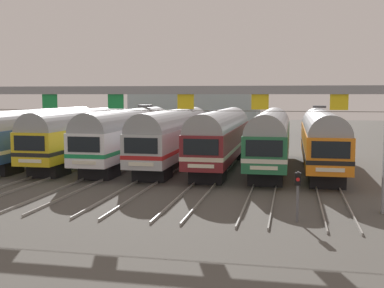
% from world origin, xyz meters
% --- Properties ---
extents(ground_plane, '(160.00, 160.00, 0.00)m').
position_xyz_m(ground_plane, '(0.00, 0.00, 0.00)').
color(ground_plane, '#4C4944').
extents(track_bed, '(25.38, 70.00, 0.15)m').
position_xyz_m(track_bed, '(-0.00, 17.00, 0.07)').
color(track_bed, gray).
rests_on(track_bed, ground).
extents(commuter_train_blue, '(2.88, 18.06, 4.77)m').
position_xyz_m(commuter_train_blue, '(-11.94, -0.01, 2.69)').
color(commuter_train_blue, '#284C9E').
rests_on(commuter_train_blue, ground).
extents(commuter_train_yellow, '(2.88, 18.06, 4.77)m').
position_xyz_m(commuter_train_yellow, '(-7.96, -0.01, 2.69)').
color(commuter_train_yellow, gold).
rests_on(commuter_train_yellow, ground).
extents(commuter_train_white, '(2.88, 18.06, 5.05)m').
position_xyz_m(commuter_train_white, '(-3.98, -0.00, 2.69)').
color(commuter_train_white, white).
rests_on(commuter_train_white, ground).
extents(commuter_train_stainless, '(2.88, 18.06, 5.05)m').
position_xyz_m(commuter_train_stainless, '(0.00, -0.00, 2.69)').
color(commuter_train_stainless, '#B2B5BA').
rests_on(commuter_train_stainless, ground).
extents(commuter_train_maroon, '(2.88, 18.06, 4.77)m').
position_xyz_m(commuter_train_maroon, '(3.98, -0.01, 2.69)').
color(commuter_train_maroon, maroon).
rests_on(commuter_train_maroon, ground).
extents(commuter_train_green, '(2.88, 18.06, 4.77)m').
position_xyz_m(commuter_train_green, '(7.96, -0.01, 2.69)').
color(commuter_train_green, '#236B42').
rests_on(commuter_train_green, ground).
extents(commuter_train_orange, '(2.88, 18.06, 5.05)m').
position_xyz_m(commuter_train_orange, '(11.94, -0.00, 2.69)').
color(commuter_train_orange, orange).
rests_on(commuter_train_orange, ground).
extents(catenary_gantry, '(29.11, 0.44, 6.97)m').
position_xyz_m(catenary_gantry, '(0.00, -13.50, 5.42)').
color(catenary_gantry, gray).
rests_on(catenary_gantry, ground).
extents(yard_signal_mast, '(0.28, 0.35, 2.40)m').
position_xyz_m(yard_signal_mast, '(9.95, -16.08, 1.69)').
color(yard_signal_mast, '#59595E').
rests_on(yard_signal_mast, ground).
extents(maintenance_building, '(18.84, 10.00, 6.89)m').
position_xyz_m(maintenance_building, '(-4.81, 34.53, 3.45)').
color(maintenance_building, '#9EB2B7').
rests_on(maintenance_building, ground).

